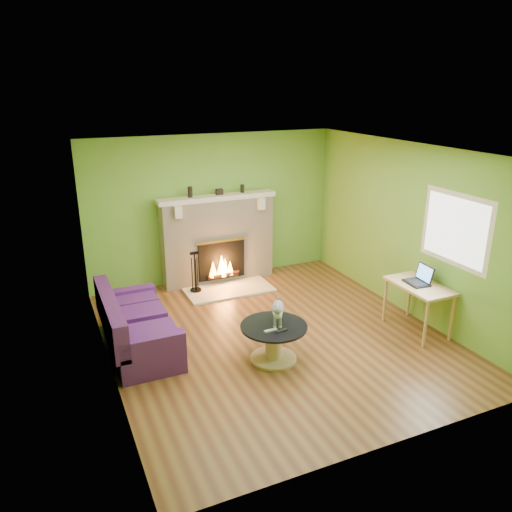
{
  "coord_description": "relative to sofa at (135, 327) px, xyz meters",
  "views": [
    {
      "loc": [
        -2.81,
        -5.68,
        3.41
      ],
      "look_at": [
        -0.11,
        0.4,
        1.09
      ],
      "focal_mm": 35.0,
      "sensor_mm": 36.0,
      "label": 1
    }
  ],
  "objects": [
    {
      "name": "coffee_table",
      "position": [
        1.57,
        -1.02,
        -0.03
      ],
      "size": [
        0.86,
        0.86,
        0.49
      ],
      "color": "tan",
      "rests_on": "floor"
    },
    {
      "name": "laptop",
      "position": [
        3.79,
        -1.08,
        0.54
      ],
      "size": [
        0.34,
        0.38,
        0.26
      ],
      "primitive_type": null,
      "rotation": [
        0.0,
        0.0,
        -0.1
      ],
      "color": "black",
      "rests_on": "desk"
    },
    {
      "name": "floor",
      "position": [
        1.86,
        -0.46,
        -0.31
      ],
      "size": [
        5.0,
        5.0,
        0.0
      ],
      "primitive_type": "plane",
      "color": "#5B301A",
      "rests_on": "ground"
    },
    {
      "name": "remote_black",
      "position": [
        1.59,
        -1.2,
        0.19
      ],
      "size": [
        0.17,
        0.07,
        0.02
      ],
      "primitive_type": "cube",
      "rotation": [
        0.0,
        0.0,
        0.19
      ],
      "color": "black",
      "rests_on": "coffee_table"
    },
    {
      "name": "hearth",
      "position": [
        1.86,
        1.34,
        -0.29
      ],
      "size": [
        1.5,
        0.75,
        0.03
      ],
      "primitive_type": "cube",
      "color": "beige",
      "rests_on": "floor"
    },
    {
      "name": "wall_back",
      "position": [
        1.86,
        2.04,
        0.99
      ],
      "size": [
        5.0,
        0.0,
        5.0
      ],
      "primitive_type": "plane",
      "rotation": [
        1.57,
        0.0,
        0.0
      ],
      "color": "#629932",
      "rests_on": "floor"
    },
    {
      "name": "cat",
      "position": [
        1.65,
        -0.97,
        0.35
      ],
      "size": [
        0.43,
        0.57,
        0.34
      ],
      "primitive_type": null,
      "rotation": [
        0.0,
        0.0,
        -0.48
      ],
      "color": "slate",
      "rests_on": "coffee_table"
    },
    {
      "name": "mantel",
      "position": [
        1.86,
        1.84,
        1.23
      ],
      "size": [
        2.1,
        0.28,
        0.08
      ],
      "primitive_type": "cube",
      "color": "beige",
      "rests_on": "fireplace"
    },
    {
      "name": "mantel_vase_left",
      "position": [
        1.39,
        1.87,
        1.36
      ],
      "size": [
        0.08,
        0.08,
        0.18
      ],
      "primitive_type": "cylinder",
      "color": "black",
      "rests_on": "mantel"
    },
    {
      "name": "ceiling",
      "position": [
        1.86,
        -0.46,
        2.29
      ],
      "size": [
        5.0,
        5.0,
        0.0
      ],
      "primitive_type": "plane",
      "rotation": [
        3.14,
        0.0,
        0.0
      ],
      "color": "white",
      "rests_on": "wall_back"
    },
    {
      "name": "desk",
      "position": [
        3.81,
        -1.13,
        0.32
      ],
      "size": [
        0.56,
        0.96,
        0.71
      ],
      "color": "tan",
      "rests_on": "floor"
    },
    {
      "name": "sofa",
      "position": [
        0.0,
        0.0,
        0.0
      ],
      "size": [
        0.85,
        1.77,
        0.79
      ],
      "color": "#45185E",
      "rests_on": "floor"
    },
    {
      "name": "wall_left",
      "position": [
        -0.39,
        -0.46,
        0.99
      ],
      "size": [
        0.0,
        5.0,
        5.0
      ],
      "primitive_type": "plane",
      "rotation": [
        1.57,
        0.0,
        1.57
      ],
      "color": "#629932",
      "rests_on": "floor"
    },
    {
      "name": "mantel_vase_right",
      "position": [
        2.34,
        1.87,
        1.34
      ],
      "size": [
        0.07,
        0.07,
        0.14
      ],
      "primitive_type": "cylinder",
      "color": "black",
      "rests_on": "mantel"
    },
    {
      "name": "mantel_box",
      "position": [
        1.92,
        1.87,
        1.32
      ],
      "size": [
        0.12,
        0.08,
        0.1
      ],
      "primitive_type": "cube",
      "color": "black",
      "rests_on": "mantel"
    },
    {
      "name": "wall_front",
      "position": [
        1.86,
        -2.96,
        0.99
      ],
      "size": [
        5.0,
        0.0,
        5.0
      ],
      "primitive_type": "plane",
      "rotation": [
        -1.57,
        0.0,
        0.0
      ],
      "color": "#629932",
      "rests_on": "floor"
    },
    {
      "name": "window_pane",
      "position": [
        4.09,
        -1.36,
        1.24
      ],
      "size": [
        0.0,
        1.06,
        1.06
      ],
      "primitive_type": "plane",
      "rotation": [
        1.57,
        0.0,
        -1.57
      ],
      "color": "white",
      "rests_on": "wall_right"
    },
    {
      "name": "remote_silver",
      "position": [
        1.47,
        -1.14,
        0.19
      ],
      "size": [
        0.17,
        0.05,
        0.02
      ],
      "primitive_type": "cube",
      "rotation": [
        0.0,
        0.0,
        0.03
      ],
      "color": "#969698",
      "rests_on": "coffee_table"
    },
    {
      "name": "wall_right",
      "position": [
        4.11,
        -0.46,
        0.99
      ],
      "size": [
        0.0,
        5.0,
        5.0
      ],
      "primitive_type": "plane",
      "rotation": [
        1.57,
        0.0,
        -1.57
      ],
      "color": "#629932",
      "rests_on": "floor"
    },
    {
      "name": "fire_tools",
      "position": [
        1.31,
        1.49,
        0.08
      ],
      "size": [
        0.19,
        0.19,
        0.71
      ],
      "primitive_type": null,
      "color": "black",
      "rests_on": "hearth"
    },
    {
      "name": "fireplace",
      "position": [
        1.86,
        1.86,
        0.47
      ],
      "size": [
        2.1,
        0.46,
        1.58
      ],
      "color": "beige",
      "rests_on": "floor"
    },
    {
      "name": "window_frame",
      "position": [
        4.1,
        -1.36,
        1.24
      ],
      "size": [
        0.0,
        1.2,
        1.2
      ],
      "primitive_type": "plane",
      "rotation": [
        1.57,
        0.0,
        -1.57
      ],
      "color": "silver",
      "rests_on": "wall_right"
    }
  ]
}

